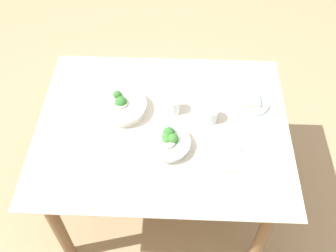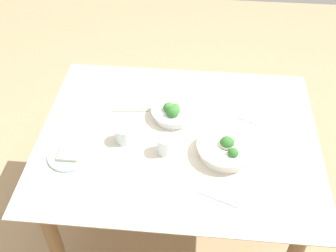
{
  "view_description": "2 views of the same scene",
  "coord_description": "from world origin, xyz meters",
  "px_view_note": "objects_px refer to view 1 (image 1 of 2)",
  "views": [
    {
      "loc": [
        0.08,
        -1.33,
        2.42
      ],
      "look_at": [
        0.03,
        -0.04,
        0.82
      ],
      "focal_mm": 41.63,
      "sensor_mm": 36.0,
      "label": 1
    },
    {
      "loc": [
        -0.08,
        1.42,
        2.21
      ],
      "look_at": [
        0.05,
        -0.02,
        0.82
      ],
      "focal_mm": 43.81,
      "sensor_mm": 36.0,
      "label": 2
    }
  ],
  "objects_px": {
    "broccoli_bowl_near": "(168,142)",
    "table_knife_right": "(72,145)",
    "fork_by_far_bowl": "(94,143)",
    "napkin_folded_upper": "(214,161)",
    "fork_by_near_bowl": "(241,149)",
    "table_knife_left": "(133,77)",
    "broccoli_bowl_far": "(122,106)",
    "bread_side_plate": "(252,102)",
    "water_glass_center": "(210,115)",
    "water_glass_side": "(173,106)"
  },
  "relations": [
    {
      "from": "water_glass_center",
      "to": "water_glass_side",
      "type": "relative_size",
      "value": 0.94
    },
    {
      "from": "broccoli_bowl_far",
      "to": "water_glass_center",
      "type": "xyz_separation_m",
      "value": [
        0.49,
        -0.04,
        0.0
      ]
    },
    {
      "from": "fork_by_near_bowl",
      "to": "napkin_folded_upper",
      "type": "distance_m",
      "value": 0.17
    },
    {
      "from": "fork_by_far_bowl",
      "to": "table_knife_left",
      "type": "relative_size",
      "value": 0.55
    },
    {
      "from": "fork_by_near_bowl",
      "to": "table_knife_right",
      "type": "relative_size",
      "value": 0.39
    },
    {
      "from": "broccoli_bowl_far",
      "to": "fork_by_near_bowl",
      "type": "bearing_deg",
      "value": -20.33
    },
    {
      "from": "fork_by_far_bowl",
      "to": "napkin_folded_upper",
      "type": "distance_m",
      "value": 0.63
    },
    {
      "from": "broccoli_bowl_far",
      "to": "bread_side_plate",
      "type": "bearing_deg",
      "value": 6.7
    },
    {
      "from": "fork_by_far_bowl",
      "to": "napkin_folded_upper",
      "type": "bearing_deg",
      "value": -166.36
    },
    {
      "from": "water_glass_center",
      "to": "bread_side_plate",
      "type": "bearing_deg",
      "value": 28.36
    },
    {
      "from": "table_knife_left",
      "to": "napkin_folded_upper",
      "type": "relative_size",
      "value": 0.97
    },
    {
      "from": "water_glass_center",
      "to": "table_knife_left",
      "type": "height_order",
      "value": "water_glass_center"
    },
    {
      "from": "broccoli_bowl_near",
      "to": "table_knife_left",
      "type": "height_order",
      "value": "broccoli_bowl_near"
    },
    {
      "from": "broccoli_bowl_near",
      "to": "table_knife_right",
      "type": "bearing_deg",
      "value": -178.15
    },
    {
      "from": "bread_side_plate",
      "to": "table_knife_right",
      "type": "distance_m",
      "value": 1.02
    },
    {
      "from": "table_knife_left",
      "to": "bread_side_plate",
      "type": "bearing_deg",
      "value": -173.6
    },
    {
      "from": "broccoli_bowl_far",
      "to": "fork_by_near_bowl",
      "type": "xyz_separation_m",
      "value": [
        0.65,
        -0.24,
        -0.04
      ]
    },
    {
      "from": "water_glass_side",
      "to": "fork_by_near_bowl",
      "type": "xyz_separation_m",
      "value": [
        0.36,
        -0.25,
        -0.04
      ]
    },
    {
      "from": "water_glass_side",
      "to": "table_knife_left",
      "type": "bearing_deg",
      "value": 134.25
    },
    {
      "from": "fork_by_near_bowl",
      "to": "table_knife_right",
      "type": "bearing_deg",
      "value": -47.95
    },
    {
      "from": "table_knife_left",
      "to": "napkin_folded_upper",
      "type": "distance_m",
      "value": 0.75
    },
    {
      "from": "fork_by_near_bowl",
      "to": "napkin_folded_upper",
      "type": "height_order",
      "value": "napkin_folded_upper"
    },
    {
      "from": "broccoli_bowl_near",
      "to": "table_knife_left",
      "type": "bearing_deg",
      "value": 114.66
    },
    {
      "from": "water_glass_side",
      "to": "fork_by_near_bowl",
      "type": "relative_size",
      "value": 1.1
    },
    {
      "from": "table_knife_left",
      "to": "table_knife_right",
      "type": "xyz_separation_m",
      "value": [
        -0.27,
        -0.52,
        0.0
      ]
    },
    {
      "from": "water_glass_side",
      "to": "table_knife_right",
      "type": "height_order",
      "value": "water_glass_side"
    },
    {
      "from": "water_glass_side",
      "to": "broccoli_bowl_far",
      "type": "bearing_deg",
      "value": -177.88
    },
    {
      "from": "water_glass_center",
      "to": "napkin_folded_upper",
      "type": "xyz_separation_m",
      "value": [
        0.01,
        -0.28,
        -0.04
      ]
    },
    {
      "from": "bread_side_plate",
      "to": "table_knife_left",
      "type": "bearing_deg",
      "value": 165.33
    },
    {
      "from": "table_knife_left",
      "to": "napkin_folded_upper",
      "type": "height_order",
      "value": "napkin_folded_upper"
    },
    {
      "from": "water_glass_side",
      "to": "napkin_folded_upper",
      "type": "bearing_deg",
      "value": -56.93
    },
    {
      "from": "broccoli_bowl_near",
      "to": "water_glass_center",
      "type": "bearing_deg",
      "value": 40.76
    },
    {
      "from": "water_glass_side",
      "to": "water_glass_center",
      "type": "bearing_deg",
      "value": -14.94
    },
    {
      "from": "broccoli_bowl_near",
      "to": "table_knife_right",
      "type": "distance_m",
      "value": 0.5
    },
    {
      "from": "broccoli_bowl_far",
      "to": "bread_side_plate",
      "type": "relative_size",
      "value": 1.38
    },
    {
      "from": "bread_side_plate",
      "to": "table_knife_right",
      "type": "xyz_separation_m",
      "value": [
        -0.96,
        -0.34,
        -0.01
      ]
    },
    {
      "from": "broccoli_bowl_near",
      "to": "table_knife_right",
      "type": "relative_size",
      "value": 1.12
    },
    {
      "from": "bread_side_plate",
      "to": "broccoli_bowl_far",
      "type": "bearing_deg",
      "value": -173.3
    },
    {
      "from": "bread_side_plate",
      "to": "broccoli_bowl_near",
      "type": "bearing_deg",
      "value": -145.2
    },
    {
      "from": "table_knife_left",
      "to": "fork_by_far_bowl",
      "type": "bearing_deg",
      "value": 93.97
    },
    {
      "from": "broccoli_bowl_near",
      "to": "table_knife_left",
      "type": "distance_m",
      "value": 0.55
    },
    {
      "from": "broccoli_bowl_far",
      "to": "table_knife_right",
      "type": "bearing_deg",
      "value": -132.75
    },
    {
      "from": "broccoli_bowl_far",
      "to": "fork_by_near_bowl",
      "type": "height_order",
      "value": "broccoli_bowl_far"
    },
    {
      "from": "broccoli_bowl_near",
      "to": "napkin_folded_upper",
      "type": "bearing_deg",
      "value": -20.11
    },
    {
      "from": "broccoli_bowl_near",
      "to": "fork_by_far_bowl",
      "type": "distance_m",
      "value": 0.39
    },
    {
      "from": "broccoli_bowl_near",
      "to": "bread_side_plate",
      "type": "height_order",
      "value": "broccoli_bowl_near"
    },
    {
      "from": "broccoli_bowl_far",
      "to": "bread_side_plate",
      "type": "height_order",
      "value": "broccoli_bowl_far"
    },
    {
      "from": "water_glass_center",
      "to": "table_knife_right",
      "type": "distance_m",
      "value": 0.75
    },
    {
      "from": "bread_side_plate",
      "to": "napkin_folded_upper",
      "type": "distance_m",
      "value": 0.47
    },
    {
      "from": "broccoli_bowl_far",
      "to": "fork_by_far_bowl",
      "type": "distance_m",
      "value": 0.26
    }
  ]
}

